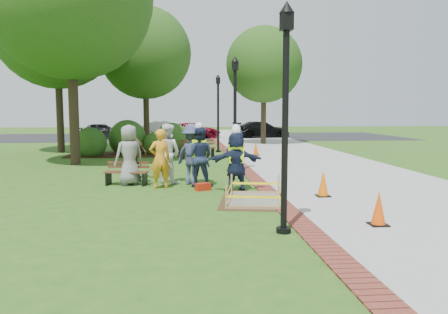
{
  "coord_description": "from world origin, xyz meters",
  "views": [
    {
      "loc": [
        -0.6,
        -10.92,
        2.31
      ],
      "look_at": [
        0.5,
        1.2,
        1.0
      ],
      "focal_mm": 35.0,
      "sensor_mm": 36.0,
      "label": 1
    }
  ],
  "objects": [
    {
      "name": "parking_lot",
      "position": [
        0.0,
        27.0,
        0.0
      ],
      "size": [
        36.0,
        12.0,
        0.01
      ],
      "primitive_type": "cube",
      "color": "black",
      "rests_on": "ground"
    },
    {
      "name": "shrub_a",
      "position": [
        -5.24,
        11.14,
        0.0
      ],
      "size": [
        1.59,
        1.59,
        1.59
      ],
      "primitive_type": "sphere",
      "color": "#1D4212",
      "rests_on": "ground"
    },
    {
      "name": "lamp_far",
      "position": [
        1.25,
        13.0,
        2.48
      ],
      "size": [
        0.28,
        0.28,
        4.26
      ],
      "color": "black",
      "rests_on": "ground"
    },
    {
      "name": "cone_front",
      "position": [
        3.24,
        -2.7,
        0.34
      ],
      "size": [
        0.36,
        0.36,
        0.7
      ],
      "color": "black",
      "rests_on": "ground"
    },
    {
      "name": "parked_car_d",
      "position": [
        5.9,
        25.28,
        0.0
      ],
      "size": [
        2.66,
        4.8,
        1.48
      ],
      "primitive_type": "imported",
      "rotation": [
        0.0,
        0.0,
        1.73
      ],
      "color": "black",
      "rests_on": "ground"
    },
    {
      "name": "cone_back",
      "position": [
        3.07,
        0.26,
        0.34
      ],
      "size": [
        0.36,
        0.36,
        0.71
      ],
      "color": "black",
      "rests_on": "ground"
    },
    {
      "name": "toolbox",
      "position": [
        -0.08,
        1.52,
        0.11
      ],
      "size": [
        0.48,
        0.38,
        0.21
      ],
      "primitive_type": "cube",
      "rotation": [
        0.0,
        0.0,
        0.41
      ],
      "color": "#B2200D",
      "rests_on": "ground"
    },
    {
      "name": "bench_far",
      "position": [
        0.03,
        9.84,
        0.29
      ],
      "size": [
        1.73,
        0.76,
        0.9
      ],
      "color": "#4E2B1A",
      "rests_on": "ground"
    },
    {
      "name": "brick_edging",
      "position": [
        1.75,
        10.0,
        0.01
      ],
      "size": [
        0.5,
        60.0,
        0.03
      ],
      "primitive_type": "cube",
      "color": "maroon",
      "rests_on": "ground"
    },
    {
      "name": "casual_person_d",
      "position": [
        -2.33,
        3.84,
        0.88
      ],
      "size": [
        0.66,
        0.56,
        1.75
      ],
      "color": "brown",
      "rests_on": "ground"
    },
    {
      "name": "shrub_e",
      "position": [
        -2.52,
        13.15,
        0.0
      ],
      "size": [
        0.95,
        0.95,
        0.95
      ],
      "primitive_type": "sphere",
      "color": "#1D4212",
      "rests_on": "ground"
    },
    {
      "name": "casual_person_a",
      "position": [
        -2.3,
        2.64,
        0.93
      ],
      "size": [
        0.71,
        0.63,
        1.86
      ],
      "color": "gray",
      "rests_on": "ground"
    },
    {
      "name": "parked_car_c",
      "position": [
        0.1,
        25.24,
        0.0
      ],
      "size": [
        2.38,
        4.48,
        1.39
      ],
      "primitive_type": "imported",
      "rotation": [
        0.0,
        0.0,
        1.7
      ],
      "color": "maroon",
      "rests_on": "ground"
    },
    {
      "name": "hivis_worker_c",
      "position": [
        -0.17,
        2.13,
        0.96
      ],
      "size": [
        0.65,
        0.5,
        1.95
      ],
      "color": "#192241",
      "rests_on": "ground"
    },
    {
      "name": "ground",
      "position": [
        0.0,
        0.0,
        0.0
      ],
      "size": [
        100.0,
        100.0,
        0.0
      ],
      "primitive_type": "plane",
      "color": "#285116",
      "rests_on": "ground"
    },
    {
      "name": "casual_person_e",
      "position": [
        -0.35,
        2.53,
        0.93
      ],
      "size": [
        0.7,
        0.68,
        1.86
      ],
      "color": "#36405F",
      "rests_on": "ground"
    },
    {
      "name": "lamp_mid",
      "position": [
        1.25,
        5.0,
        2.48
      ],
      "size": [
        0.28,
        0.28,
        4.26
      ],
      "color": "black",
      "rests_on": "ground"
    },
    {
      "name": "bench_near",
      "position": [
        -2.4,
        2.63,
        0.23
      ],
      "size": [
        1.38,
        0.67,
        0.72
      ],
      "color": "brown",
      "rests_on": "ground"
    },
    {
      "name": "cone_far",
      "position": [
        3.01,
        10.94,
        0.34
      ],
      "size": [
        0.36,
        0.36,
        0.7
      ],
      "color": "black",
      "rests_on": "ground"
    },
    {
      "name": "lamp_near",
      "position": [
        1.25,
        -3.0,
        2.48
      ],
      "size": [
        0.28,
        0.28,
        4.26
      ],
      "color": "black",
      "rests_on": "ground"
    },
    {
      "name": "casual_person_b",
      "position": [
        -1.33,
        2.02,
        0.88
      ],
      "size": [
        0.65,
        0.52,
        1.76
      ],
      "color": "orange",
      "rests_on": "ground"
    },
    {
      "name": "parked_car_a",
      "position": [
        -7.15,
        24.88,
        0.0
      ],
      "size": [
        2.35,
        4.52,
        1.41
      ],
      "primitive_type": "imported",
      "rotation": [
        0.0,
        0.0,
        1.68
      ],
      "color": "black",
      "rests_on": "ground"
    },
    {
      "name": "tree_far",
      "position": [
        -7.37,
        13.73,
        6.82
      ],
      "size": [
        6.76,
        6.76,
        10.21
      ],
      "color": "#3D2D1E",
      "rests_on": "ground"
    },
    {
      "name": "casual_person_c",
      "position": [
        -1.15,
        2.95,
        0.94
      ],
      "size": [
        0.72,
        0.65,
        1.88
      ],
      "color": "white",
      "rests_on": "ground"
    },
    {
      "name": "hivis_worker_b",
      "position": [
        0.87,
        1.48,
        0.95
      ],
      "size": [
        0.66,
        0.55,
        1.91
      ],
      "color": "#1C324B",
      "rests_on": "ground"
    },
    {
      "name": "mulch_bed",
      "position": [
        -3.0,
        12.0,
        0.02
      ],
      "size": [
        7.0,
        3.0,
        0.05
      ],
      "primitive_type": "cube",
      "color": "#381E0F",
      "rests_on": "ground"
    },
    {
      "name": "sidewalk",
      "position": [
        5.0,
        10.0,
        0.01
      ],
      "size": [
        6.0,
        60.0,
        0.02
      ],
      "primitive_type": "cube",
      "color": "#9E9E99",
      "rests_on": "ground"
    },
    {
      "name": "parked_car_b",
      "position": [
        -2.07,
        24.29,
        0.0
      ],
      "size": [
        2.47,
        5.06,
        1.61
      ],
      "primitive_type": "imported",
      "rotation": [
        0.0,
        0.0,
        1.64
      ],
      "color": "#98979C",
      "rests_on": "ground"
    },
    {
      "name": "shrub_c",
      "position": [
        -2.08,
        11.87,
        0.0
      ],
      "size": [
        1.29,
        1.29,
        1.29
      ],
      "primitive_type": "sphere",
      "color": "#1D4212",
      "rests_on": "ground"
    },
    {
      "name": "shrub_d",
      "position": [
        -1.28,
        12.68,
        0.0
      ],
      "size": [
        1.78,
        1.78,
        1.78
      ],
      "primitive_type": "sphere",
      "color": "#1D4212",
      "rests_on": "ground"
    },
    {
      "name": "tree_right",
      "position": [
        4.78,
        18.53,
        5.34
      ],
      "size": [
        5.12,
        5.12,
        7.92
      ],
      "color": "#3D2D1E",
      "rests_on": "ground"
    },
    {
      "name": "tree_back",
      "position": [
        -2.94,
        16.48,
        5.76
      ],
      "size": [
        5.59,
        5.59,
        8.57
      ],
      "color": "#3D2D1E",
      "rests_on": "ground"
    },
    {
      "name": "shrub_b",
      "position": [
        -3.58,
        12.34,
        0.0
      ],
      "size": [
        1.95,
        1.95,
        1.95
      ],
      "primitive_type": "sphere",
      "color": "#1D4212",
      "rests_on": "ground"
    },
    {
      "name": "wet_concrete_pad",
      "position": [
        1.16,
        -0.11,
        0.23
      ],
      "size": [
        2.07,
        2.56,
        0.55
      ],
      "color": "#47331E",
      "rests_on": "ground"
    },
    {
      "name": "hivis_worker_a",
      "position": [
        0.84,
        1.23,
        0.92
      ],
      "size": [
        0.58,
        0.41,
        1.85
      ],
      "color": "#171C3D",
      "rests_on": "ground"
    }
  ]
}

